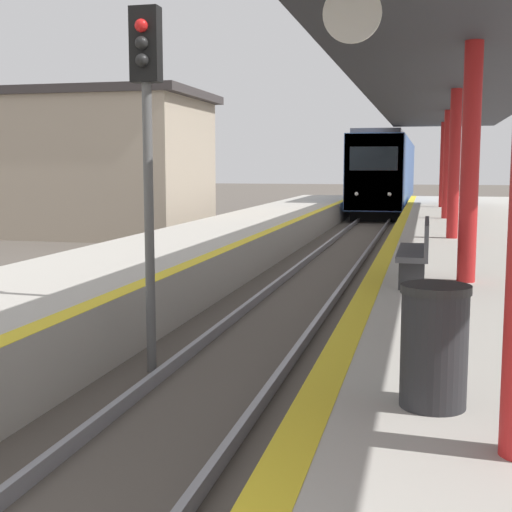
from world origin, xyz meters
The scene contains 6 objects.
train centered at (0.00, 42.45, 2.21)m, with size 2.68×23.23×4.34m.
signal_near centered at (-0.97, 6.60, 3.17)m, with size 0.36×0.31×4.54m.
station_canopy centered at (3.01, 15.85, 4.44)m, with size 4.46×33.13×3.71m.
trash_bin centered at (2.49, 3.39, 1.35)m, with size 0.50×0.50×0.89m.
bench centered at (2.30, 9.06, 1.40)m, with size 0.44×1.93×0.92m.
station_building centered at (-12.46, 23.38, 2.69)m, with size 13.54×5.99×5.36m.
Camera 1 is at (2.42, -1.74, 2.63)m, focal length 50.00 mm.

